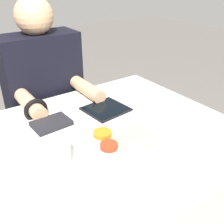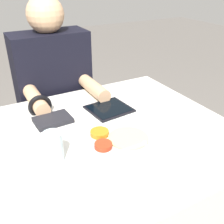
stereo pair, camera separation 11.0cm
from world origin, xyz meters
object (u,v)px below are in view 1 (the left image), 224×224
thali_tray (119,140)px  person_diner (48,116)px  red_notebook (51,124)px  drinking_glass (61,151)px  tablet_device (106,109)px

thali_tray → person_diner: person_diner is taller
red_notebook → drinking_glass: (-0.07, -0.26, 0.05)m
tablet_device → person_diner: 0.47m
red_notebook → tablet_device: 0.27m
red_notebook → drinking_glass: bearing=-106.0°
tablet_device → drinking_glass: size_ratio=1.84×
red_notebook → drinking_glass: drinking_glass is taller
thali_tray → person_diner: 0.69m
red_notebook → person_diner: 0.46m
thali_tray → red_notebook: (-0.16, 0.27, 0.00)m
red_notebook → drinking_glass: 0.27m
thali_tray → drinking_glass: (-0.24, 0.01, 0.05)m
red_notebook → drinking_glass: size_ratio=1.45×
tablet_device → drinking_glass: bearing=-144.9°
thali_tray → tablet_device: (0.10, 0.25, -0.00)m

